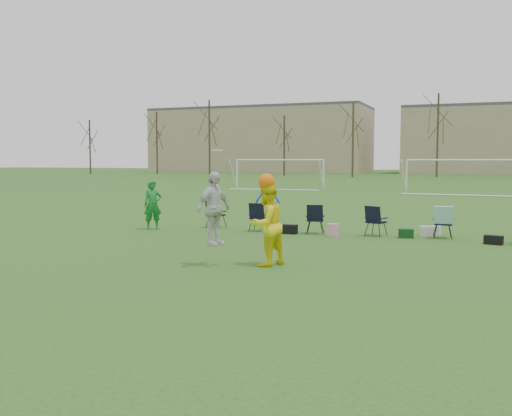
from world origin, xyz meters
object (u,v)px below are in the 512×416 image
at_px(goal_left, 279,166).
at_px(goal_mid, 460,167).
at_px(fielder_blue, 268,197).
at_px(center_contest, 248,218).
at_px(fielder_green_near, 153,205).

distance_m(goal_left, goal_mid, 14.14).
bearing_deg(fielder_blue, center_contest, 84.28).
bearing_deg(fielder_green_near, goal_mid, 28.79).
relative_size(fielder_blue, goal_left, 0.22).
bearing_deg(goal_left, goal_mid, -13.13).
relative_size(goal_left, goal_mid, 1.00).
xyz_separation_m(fielder_blue, goal_left, (-6.70, 21.26, 1.10)).
height_order(fielder_blue, goal_left, goal_left).
bearing_deg(fielder_green_near, center_contest, -83.05).
bearing_deg(center_contest, goal_mid, 82.97).
xyz_separation_m(fielder_green_near, center_contest, (5.66, -5.15, 0.25)).
bearing_deg(fielder_blue, goal_left, -96.03).
distance_m(center_contest, goal_mid, 30.58).
bearing_deg(goal_left, fielder_green_near, -85.40).
height_order(fielder_blue, center_contest, center_contest).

